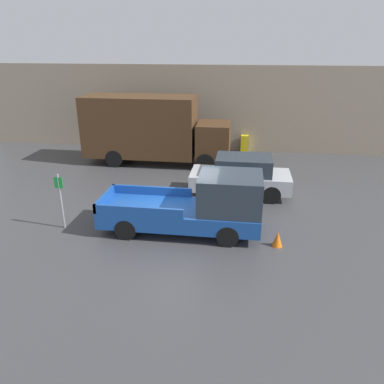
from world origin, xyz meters
name	(u,v)px	position (x,y,z in m)	size (l,w,h in m)	color
ground_plane	(182,223)	(0.00, 0.00, 0.00)	(60.00, 60.00, 0.00)	#3D3D3F
building_wall	(210,109)	(0.00, 10.26, 2.50)	(28.00, 0.15, 4.99)	gray
pickup_truck	(199,206)	(0.67, -0.57, 0.98)	(5.48, 1.98, 2.14)	#194799
car	(241,176)	(2.05, 3.12, 0.86)	(4.24, 1.86, 1.71)	#B7BABF
delivery_truck	(150,128)	(-2.89, 7.14, 1.89)	(7.76, 2.34, 3.59)	#472D19
parking_sign	(61,198)	(-4.12, -0.95, 1.15)	(0.30, 0.07, 2.02)	gray
newspaper_box	(244,144)	(2.14, 9.94, 0.52)	(0.45, 0.40, 1.03)	gold
traffic_cone	(277,239)	(3.32, -1.22, 0.26)	(0.33, 0.33, 0.52)	orange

